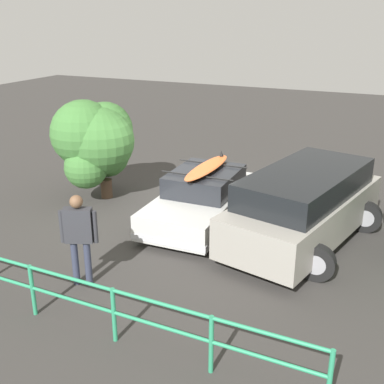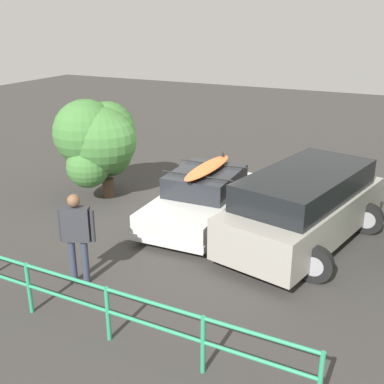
# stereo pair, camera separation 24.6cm
# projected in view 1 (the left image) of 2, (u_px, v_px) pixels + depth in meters

# --- Properties ---
(ground_plane) EXTENTS (44.00, 44.00, 0.02)m
(ground_plane) POSITION_uv_depth(u_px,v_px,m) (181.00, 209.00, 12.56)
(ground_plane) COLOR #383533
(ground_plane) RESTS_ON ground
(sedan_car) EXTENTS (2.38, 3.97, 1.52)m
(sedan_car) POSITION_uv_depth(u_px,v_px,m) (203.00, 198.00, 11.67)
(sedan_car) COLOR silver
(sedan_car) RESTS_ON ground
(suv_car) EXTENTS (3.15, 4.92, 1.66)m
(suv_car) POSITION_uv_depth(u_px,v_px,m) (305.00, 205.00, 10.47)
(suv_car) COLOR #9E998E
(suv_car) RESTS_ON ground
(person_bystander) EXTENTS (0.65, 0.38, 1.78)m
(person_bystander) POSITION_uv_depth(u_px,v_px,m) (79.00, 232.00, 8.70)
(person_bystander) COLOR #33384C
(person_bystander) RESTS_ON ground
(railing_fence) EXTENTS (8.16, 0.23, 0.93)m
(railing_fence) POSITION_uv_depth(u_px,v_px,m) (71.00, 294.00, 7.61)
(railing_fence) COLOR #2D9366
(railing_fence) RESTS_ON ground
(bush_near_left) EXTENTS (2.18, 2.24, 2.71)m
(bush_near_left) POSITION_uv_depth(u_px,v_px,m) (96.00, 140.00, 12.75)
(bush_near_left) COLOR #4C3828
(bush_near_left) RESTS_ON ground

